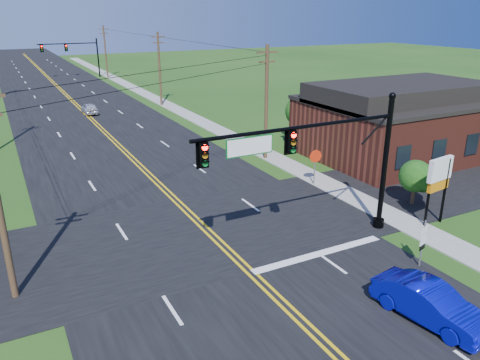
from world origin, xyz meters
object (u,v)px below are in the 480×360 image
signal_mast_main (318,156)px  signal_mast_far (72,52)px  stop_sign (315,160)px  route_sign (423,240)px  blue_car (430,304)px

signal_mast_main → signal_mast_far: size_ratio=1.03×
signal_mast_far → stop_sign: size_ratio=4.32×
route_sign → stop_sign: stop_sign is taller
signal_mast_far → blue_car: 79.29m
blue_car → route_sign: size_ratio=1.91×
blue_car → stop_sign: size_ratio=1.77×
route_sign → blue_car: bearing=-148.7°
signal_mast_main → route_sign: signal_mast_main is taller
signal_mast_far → route_sign: 76.25m
signal_mast_far → route_sign: size_ratio=4.63×
signal_mast_far → stop_sign: bearing=-85.4°
signal_mast_main → stop_sign: size_ratio=4.44×
signal_mast_far → route_sign: (3.06, -76.13, -3.16)m
blue_car → route_sign: (2.93, 3.07, 0.64)m
signal_mast_far → route_sign: bearing=-87.7°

